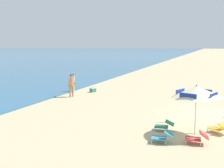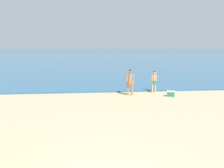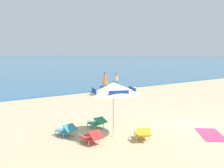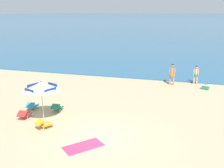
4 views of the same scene
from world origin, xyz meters
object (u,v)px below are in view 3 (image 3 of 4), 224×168
(lounge_chair_under_umbrella, at_px, (143,133))
(lounge_chair_facing_sea, at_px, (97,122))
(person_standing_near_shore, at_px, (105,81))
(person_standing_beside, at_px, (117,81))
(lounge_chair_spare_folded, at_px, (67,130))
(beach_umbrella_striped_main, at_px, (113,88))
(lounge_chair_beside_umbrella, at_px, (92,137))
(cooler_box, at_px, (133,89))
(beach_towel, at_px, (211,135))

(lounge_chair_under_umbrella, distance_m, lounge_chair_facing_sea, 2.45)
(person_standing_near_shore, bearing_deg, person_standing_beside, 22.84)
(lounge_chair_spare_folded, xyz_separation_m, person_standing_near_shore, (7.91, 8.39, 0.75))
(person_standing_near_shore, bearing_deg, lounge_chair_facing_sea, -127.51)
(lounge_chair_facing_sea, bearing_deg, lounge_chair_spare_folded, -173.32)
(beach_umbrella_striped_main, bearing_deg, lounge_chair_spare_folded, 141.27)
(lounge_chair_beside_umbrella, height_order, lounge_chair_spare_folded, lounge_chair_beside_umbrella)
(beach_umbrella_striped_main, relative_size, person_standing_near_shore, 1.68)
(lounge_chair_under_umbrella, xyz_separation_m, lounge_chair_beside_umbrella, (-1.75, 0.88, -0.01))
(lounge_chair_under_umbrella, distance_m, person_standing_near_shore, 12.11)
(beach_umbrella_striped_main, distance_m, lounge_chair_under_umbrella, 2.07)
(lounge_chair_under_umbrella, distance_m, cooler_box, 13.08)
(lounge_chair_facing_sea, bearing_deg, person_standing_near_shore, 52.49)
(lounge_chair_facing_sea, distance_m, lounge_chair_spare_folded, 1.63)
(beach_umbrella_striped_main, height_order, cooler_box, beach_umbrella_striped_main)
(beach_umbrella_striped_main, distance_m, lounge_chair_facing_sea, 2.18)
(beach_umbrella_striped_main, relative_size, lounge_chair_facing_sea, 3.24)
(lounge_chair_facing_sea, relative_size, lounge_chair_spare_folded, 0.96)
(beach_umbrella_striped_main, relative_size, lounge_chair_under_umbrella, 2.91)
(lounge_chair_beside_umbrella, height_order, person_standing_beside, person_standing_beside)
(cooler_box, relative_size, beach_towel, 0.33)
(person_standing_beside, height_order, cooler_box, person_standing_beside)
(lounge_chair_facing_sea, height_order, person_standing_near_shore, person_standing_near_shore)
(beach_umbrella_striped_main, relative_size, cooler_box, 5.02)
(lounge_chair_beside_umbrella, distance_m, person_standing_near_shore, 12.34)
(lounge_chair_facing_sea, relative_size, beach_towel, 0.51)
(lounge_chair_spare_folded, height_order, beach_towel, lounge_chair_spare_folded)
(lounge_chair_under_umbrella, height_order, person_standing_beside, person_standing_beside)
(lounge_chair_under_umbrella, bearing_deg, beach_towel, -24.12)
(person_standing_beside, bearing_deg, lounge_chair_under_umbrella, -124.07)
(lounge_chair_under_umbrella, distance_m, lounge_chair_beside_umbrella, 1.96)
(person_standing_near_shore, bearing_deg, cooler_box, -13.49)
(person_standing_beside, bearing_deg, beach_umbrella_striped_main, -128.80)
(lounge_chair_beside_umbrella, xyz_separation_m, cooler_box, (10.23, 9.08, -0.07))
(beach_towel, bearing_deg, cooler_box, 62.78)
(lounge_chair_beside_umbrella, bearing_deg, person_standing_beside, 48.02)
(beach_umbrella_striped_main, distance_m, person_standing_beside, 13.36)
(person_standing_near_shore, relative_size, beach_towel, 0.98)
(beach_umbrella_striped_main, bearing_deg, lounge_chair_under_umbrella, -58.55)
(person_standing_beside, bearing_deg, lounge_chair_spare_folded, -136.90)
(lounge_chair_spare_folded, height_order, person_standing_beside, person_standing_beside)
(lounge_chair_beside_umbrella, xyz_separation_m, person_standing_near_shore, (7.56, 9.72, 0.76))
(cooler_box, bearing_deg, lounge_chair_facing_sea, -139.86)
(person_standing_near_shore, relative_size, person_standing_beside, 1.13)
(person_standing_beside, bearing_deg, lounge_chair_facing_sea, -132.35)
(person_standing_near_shore, distance_m, cooler_box, 2.87)
(lounge_chair_facing_sea, bearing_deg, lounge_chair_under_umbrella, -78.46)
(beach_umbrella_striped_main, xyz_separation_m, beach_towel, (3.35, -2.25, -1.95))
(lounge_chair_spare_folded, bearing_deg, person_standing_beside, 43.10)
(lounge_chair_facing_sea, relative_size, cooler_box, 1.55)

